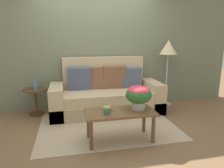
{
  "coord_description": "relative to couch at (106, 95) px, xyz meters",
  "views": [
    {
      "loc": [
        -0.64,
        -3.33,
        1.54
      ],
      "look_at": [
        0.1,
        0.04,
        0.74
      ],
      "focal_mm": 32.82,
      "sensor_mm": 36.0,
      "label": 1
    }
  ],
  "objects": [
    {
      "name": "coffee_mug",
      "position": [
        -0.25,
        -1.37,
        0.16
      ],
      "size": [
        0.13,
        0.09,
        0.09
      ],
      "color": "#3D664C",
      "rests_on": "coffee_table"
    },
    {
      "name": "table_vase",
      "position": [
        -1.4,
        0.09,
        0.28
      ],
      "size": [
        0.09,
        0.09,
        0.23
      ],
      "color": "slate",
      "rests_on": "side_table"
    },
    {
      "name": "wall_back",
      "position": [
        -0.12,
        0.46,
        1.1
      ],
      "size": [
        6.4,
        0.12,
        2.91
      ],
      "primitive_type": "cube",
      "color": "slate",
      "rests_on": "ground"
    },
    {
      "name": "side_table",
      "position": [
        -1.41,
        0.1,
        0.02
      ],
      "size": [
        0.47,
        0.47,
        0.54
      ],
      "color": "#4C331E",
      "rests_on": "ground"
    },
    {
      "name": "floor_lamp",
      "position": [
        1.43,
        0.15,
        0.89
      ],
      "size": [
        0.39,
        0.39,
        1.47
      ],
      "color": "#B2B2B7",
      "rests_on": "ground"
    },
    {
      "name": "potted_plant",
      "position": [
        0.26,
        -1.25,
        0.34
      ],
      "size": [
        0.39,
        0.39,
        0.36
      ],
      "color": "#B7B2A8",
      "rests_on": "coffee_table"
    },
    {
      "name": "couch",
      "position": [
        0.0,
        0.0,
        0.0
      ],
      "size": [
        2.25,
        0.87,
        1.12
      ],
      "color": "tan",
      "rests_on": "ground"
    },
    {
      "name": "ground_plane",
      "position": [
        -0.12,
        -0.72,
        -0.35
      ],
      "size": [
        14.0,
        14.0,
        0.0
      ],
      "primitive_type": "plane",
      "color": "brown"
    },
    {
      "name": "coffee_table",
      "position": [
        -0.04,
        -1.29,
        0.05
      ],
      "size": [
        1.03,
        0.49,
        0.47
      ],
      "color": "brown",
      "rests_on": "ground"
    },
    {
      "name": "snack_bowl",
      "position": [
        -0.21,
        -1.19,
        0.15
      ],
      "size": [
        0.12,
        0.12,
        0.06
      ],
      "color": "gold",
      "rests_on": "coffee_table"
    },
    {
      "name": "area_rug",
      "position": [
        -0.12,
        -0.73,
        -0.35
      ],
      "size": [
        2.34,
        1.65,
        0.01
      ],
      "primitive_type": "cube",
      "color": "tan",
      "rests_on": "ground"
    }
  ]
}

